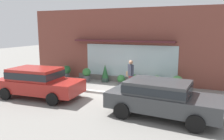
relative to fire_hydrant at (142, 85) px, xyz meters
name	(u,v)px	position (x,y,z in m)	size (l,w,h in m)	color
ground_plane	(104,93)	(-1.94, -0.84, -0.44)	(60.00, 60.00, 0.00)	gray
curb_strip	(103,93)	(-1.94, -1.04, -0.38)	(14.00, 0.24, 0.12)	#B2B2AD
storefront	(124,46)	(-1.93, 2.35, 1.95)	(14.00, 0.81, 4.88)	brown
fire_hydrant	(142,85)	(0.00, 0.00, 0.00)	(0.40, 0.37, 0.87)	#B2B2B7
pedestrian_with_handbag	(131,73)	(-0.75, 0.25, 0.60)	(0.57, 0.47, 1.77)	#8E333D
parked_car_dark_gray	(161,96)	(1.67, -3.16, 0.42)	(4.62, 2.37, 1.48)	#383A3D
parked_car_red	(38,81)	(-4.77, -2.93, 0.44)	(4.57, 2.30, 1.54)	maroon
potted_plant_low_front	(121,79)	(-1.74, 1.35, -0.11)	(0.52, 0.52, 0.64)	#4C4C51
potted_plant_trailing_edge	(177,82)	(1.75, 1.50, 0.00)	(0.66, 0.66, 0.83)	#33473D
potted_plant_near_hydrant	(135,80)	(-0.93, 1.71, -0.13)	(0.51, 0.51, 0.66)	#33473D
potted_plant_by_entrance	(157,81)	(0.49, 1.73, -0.06)	(0.54, 0.54, 0.69)	#4C4C51
potted_plant_window_center	(67,71)	(-6.06, 1.61, 0.10)	(0.62, 0.62, 0.94)	#4C4C51
potted_plant_window_left	(87,74)	(-4.26, 1.34, 0.04)	(0.56, 0.56, 0.92)	#4C4C51
potted_plant_corner_tall	(105,73)	(-3.03, 1.69, 0.14)	(0.50, 0.50, 1.20)	#33473D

